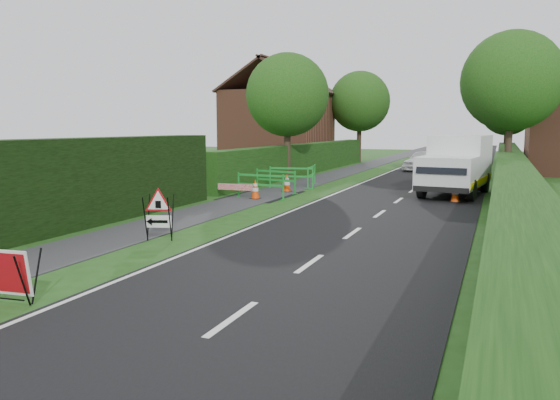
% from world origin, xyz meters
% --- Properties ---
extents(ground, '(120.00, 120.00, 0.00)m').
position_xyz_m(ground, '(0.00, 0.00, 0.00)').
color(ground, '#204714').
rests_on(ground, ground).
extents(road_surface, '(6.00, 90.00, 0.02)m').
position_xyz_m(road_surface, '(2.50, 35.00, 0.00)').
color(road_surface, black).
rests_on(road_surface, ground).
extents(footpath, '(2.00, 90.00, 0.02)m').
position_xyz_m(footpath, '(-3.00, 35.00, 0.01)').
color(footpath, '#2D2D30').
rests_on(footpath, ground).
extents(hedge_west_near, '(1.10, 18.00, 2.50)m').
position_xyz_m(hedge_west_near, '(-5.00, 0.00, 0.00)').
color(hedge_west_near, black).
rests_on(hedge_west_near, ground).
extents(hedge_west_far, '(1.00, 24.00, 1.80)m').
position_xyz_m(hedge_west_far, '(-5.00, 22.00, 0.00)').
color(hedge_west_far, '#14380F').
rests_on(hedge_west_far, ground).
extents(hedge_east, '(1.20, 50.00, 1.50)m').
position_xyz_m(hedge_east, '(6.50, 16.00, 0.00)').
color(hedge_east, '#14380F').
rests_on(hedge_east, ground).
extents(house_west, '(7.50, 7.40, 7.88)m').
position_xyz_m(house_west, '(-10.00, 30.00, 2.90)').
color(house_west, brown).
rests_on(house_west, ground).
extents(tree_nw, '(4.40, 4.40, 6.70)m').
position_xyz_m(tree_nw, '(-4.60, 18.00, 4.48)').
color(tree_nw, '#2D2116').
rests_on(tree_nw, ground).
extents(tree_ne, '(5.20, 5.20, 7.79)m').
position_xyz_m(tree_ne, '(6.40, 22.00, 5.17)').
color(tree_ne, '#2D2116').
rests_on(tree_ne, ground).
extents(tree_fw, '(4.80, 4.80, 7.24)m').
position_xyz_m(tree_fw, '(-4.60, 34.00, 4.83)').
color(tree_fw, '#2D2116').
rests_on(tree_fw, ground).
extents(tree_fe, '(4.20, 4.20, 6.33)m').
position_xyz_m(tree_fe, '(6.40, 38.00, 4.22)').
color(tree_fe, '#2D2116').
rests_on(tree_fe, ground).
extents(red_rect_sign, '(1.09, 0.73, 0.88)m').
position_xyz_m(red_rect_sign, '(-1.22, -3.21, 0.51)').
color(red_rect_sign, black).
rests_on(red_rect_sign, ground).
extents(triangle_sign, '(0.97, 0.97, 1.12)m').
position_xyz_m(triangle_sign, '(-1.71, 1.74, 0.78)').
color(triangle_sign, black).
rests_on(triangle_sign, ground).
extents(works_van, '(2.72, 5.60, 2.46)m').
position_xyz_m(works_van, '(4.37, 14.34, 1.30)').
color(works_van, silver).
rests_on(works_van, ground).
extents(traffic_cone_0, '(0.38, 0.38, 0.79)m').
position_xyz_m(traffic_cone_0, '(4.54, 11.86, 0.39)').
color(traffic_cone_0, black).
rests_on(traffic_cone_0, ground).
extents(traffic_cone_1, '(0.38, 0.38, 0.79)m').
position_xyz_m(traffic_cone_1, '(5.01, 12.96, 0.39)').
color(traffic_cone_1, black).
rests_on(traffic_cone_1, ground).
extents(traffic_cone_2, '(0.38, 0.38, 0.79)m').
position_xyz_m(traffic_cone_2, '(5.22, 16.36, 0.39)').
color(traffic_cone_2, black).
rests_on(traffic_cone_2, ground).
extents(traffic_cone_3, '(0.38, 0.38, 0.79)m').
position_xyz_m(traffic_cone_3, '(-2.81, 9.93, 0.39)').
color(traffic_cone_3, black).
rests_on(traffic_cone_3, ground).
extents(traffic_cone_4, '(0.38, 0.38, 0.79)m').
position_xyz_m(traffic_cone_4, '(-2.50, 12.57, 0.39)').
color(traffic_cone_4, black).
rests_on(traffic_cone_4, ground).
extents(ped_barrier_0, '(2.08, 0.51, 1.00)m').
position_xyz_m(ped_barrier_0, '(-2.67, 10.13, 0.63)').
color(ped_barrier_0, '#198D2C').
rests_on(ped_barrier_0, ground).
extents(ped_barrier_1, '(2.09, 0.82, 1.00)m').
position_xyz_m(ped_barrier_1, '(-2.85, 12.13, 0.63)').
color(ped_barrier_1, '#198D2C').
rests_on(ped_barrier_1, ground).
extents(ped_barrier_2, '(2.09, 0.71, 1.00)m').
position_xyz_m(ped_barrier_2, '(-2.86, 14.03, 0.63)').
color(ped_barrier_2, '#198D2C').
rests_on(ped_barrier_2, ground).
extents(ped_barrier_3, '(0.68, 2.09, 1.00)m').
position_xyz_m(ped_barrier_3, '(-2.23, 15.09, 0.63)').
color(ped_barrier_3, '#198D2C').
rests_on(ped_barrier_3, ground).
extents(redwhite_plank, '(1.50, 0.11, 0.25)m').
position_xyz_m(redwhite_plank, '(-3.65, 9.87, 0.00)').
color(redwhite_plank, red).
rests_on(redwhite_plank, ground).
extents(hatchback_car, '(2.40, 4.16, 1.33)m').
position_xyz_m(hatchback_car, '(1.41, 26.72, 0.67)').
color(hatchback_car, white).
rests_on(hatchback_car, ground).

